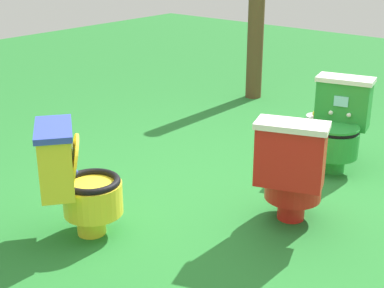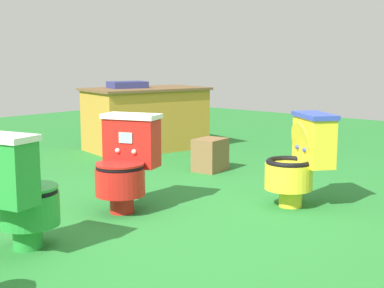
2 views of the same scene
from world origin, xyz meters
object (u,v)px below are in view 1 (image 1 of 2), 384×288
toilet_green (339,124)px  lemon_bucket (317,126)px  toilet_yellow (76,180)px  toilet_red (292,171)px  wooden_post (256,24)px

toilet_green → lemon_bucket: (-0.53, -0.45, -0.25)m
lemon_bucket → toilet_yellow: bearing=-6.4°
toilet_yellow → toilet_red: bearing=83.6°
toilet_green → wooden_post: bearing=-51.5°
wooden_post → toilet_red: bearing=38.8°
toilet_green → wooden_post: 2.19m
wooden_post → toilet_green: bearing=52.2°
toilet_yellow → lemon_bucket: toilet_yellow is taller
toilet_green → lemon_bucket: bearing=-63.5°
toilet_yellow → toilet_red: same height
toilet_green → wooden_post: wooden_post is taller
lemon_bucket → wooden_post: bearing=-122.2°
toilet_yellow → lemon_bucket: bearing=120.7°
toilet_red → wooden_post: (-2.34, -1.88, 0.46)m
toilet_red → toilet_green: bearing=80.1°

